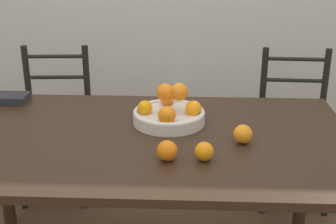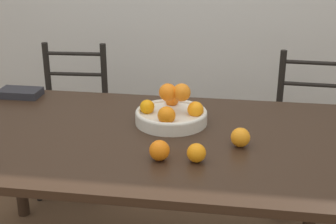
{
  "view_description": "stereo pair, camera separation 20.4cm",
  "coord_description": "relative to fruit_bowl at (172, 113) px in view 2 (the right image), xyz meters",
  "views": [
    {
      "loc": [
        0.2,
        -1.86,
        1.6
      ],
      "look_at": [
        0.11,
        0.05,
        0.87
      ],
      "focal_mm": 50.0,
      "sensor_mm": 36.0,
      "label": 1
    },
    {
      "loc": [
        0.4,
        -1.84,
        1.6
      ],
      "look_at": [
        0.11,
        0.05,
        0.87
      ],
      "focal_mm": 50.0,
      "sensor_mm": 36.0,
      "label": 2
    }
  ],
  "objects": [
    {
      "name": "dining_table",
      "position": [
        -0.11,
        -0.15,
        -0.14
      ],
      "size": [
        1.84,
        1.05,
        0.78
      ],
      "color": "black",
      "rests_on": "ground_plane"
    },
    {
      "name": "book_stack",
      "position": [
        -0.86,
        0.25,
        -0.03
      ],
      "size": [
        0.22,
        0.13,
        0.04
      ],
      "color": "#232328",
      "rests_on": "dining_table"
    },
    {
      "name": "orange_loose_1",
      "position": [
        0.32,
        -0.21,
        -0.01
      ],
      "size": [
        0.08,
        0.08,
        0.08
      ],
      "color": "orange",
      "rests_on": "dining_table"
    },
    {
      "name": "chair_right",
      "position": [
        0.74,
        0.7,
        -0.37
      ],
      "size": [
        0.44,
        0.42,
        0.94
      ],
      "rotation": [
        0.0,
        0.0,
        -0.04
      ],
      "color": "black",
      "rests_on": "ground_plane"
    },
    {
      "name": "fruit_bowl",
      "position": [
        0.0,
        0.0,
        0.0
      ],
      "size": [
        0.33,
        0.33,
        0.19
      ],
      "color": "beige",
      "rests_on": "dining_table"
    },
    {
      "name": "chair_left",
      "position": [
        -0.75,
        0.7,
        -0.37
      ],
      "size": [
        0.45,
        0.43,
        0.94
      ],
      "rotation": [
        0.0,
        0.0,
        0.07
      ],
      "color": "black",
      "rests_on": "ground_plane"
    },
    {
      "name": "orange_loose_2",
      "position": [
        0.15,
        -0.37,
        -0.01
      ],
      "size": [
        0.07,
        0.07,
        0.07
      ],
      "color": "orange",
      "rests_on": "dining_table"
    },
    {
      "name": "orange_loose_0",
      "position": [
        0.01,
        -0.38,
        -0.01
      ],
      "size": [
        0.08,
        0.08,
        0.08
      ],
      "color": "orange",
      "rests_on": "dining_table"
    }
  ]
}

